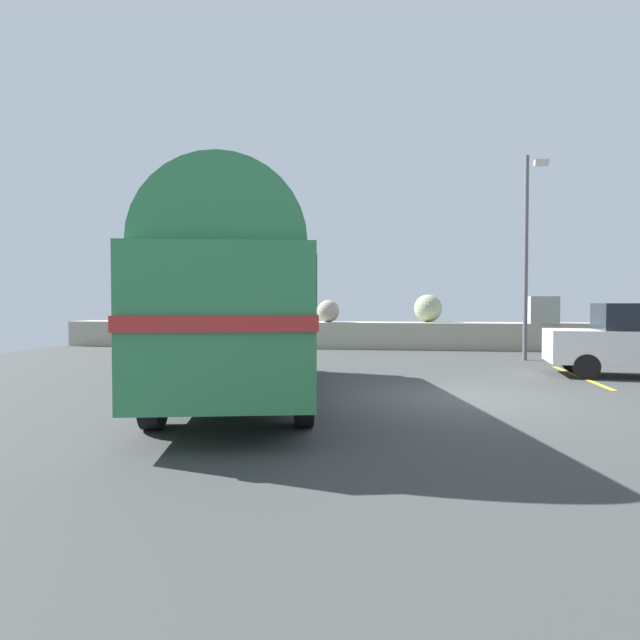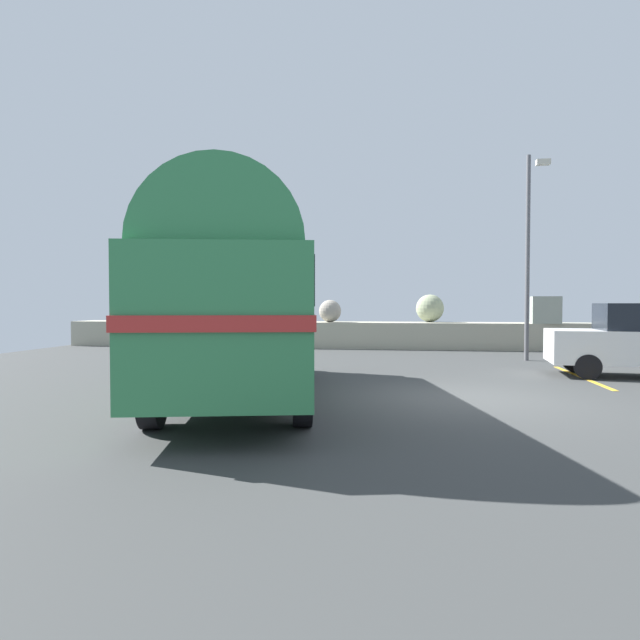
# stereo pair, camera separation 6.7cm
# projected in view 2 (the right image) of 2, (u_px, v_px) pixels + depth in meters

# --- Properties ---
(ground) EXTENTS (32.00, 26.00, 0.02)m
(ground) POSITION_uv_depth(u_px,v_px,m) (467.00, 398.00, 10.45)
(ground) COLOR #393B3B
(breakwater) EXTENTS (31.36, 2.38, 2.43)m
(breakwater) POSITION_uv_depth(u_px,v_px,m) (432.00, 332.00, 22.09)
(breakwater) COLOR #A4A18D
(breakwater) RESTS_ON ground
(vintage_coach) EXTENTS (4.19, 8.90, 3.70)m
(vintage_coach) POSITION_uv_depth(u_px,v_px,m) (242.00, 294.00, 10.49)
(vintage_coach) COLOR black
(vintage_coach) RESTS_ON ground
(parked_car_nearest) EXTENTS (4.25, 2.11, 1.86)m
(parked_car_nearest) POSITION_uv_depth(u_px,v_px,m) (639.00, 339.00, 13.38)
(parked_car_nearest) COLOR black
(parked_car_nearest) RESTS_ON ground
(lamp_post) EXTENTS (0.88, 0.77, 6.67)m
(lamp_post) POSITION_uv_depth(u_px,v_px,m) (530.00, 246.00, 17.35)
(lamp_post) COLOR #5B5B60
(lamp_post) RESTS_ON ground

